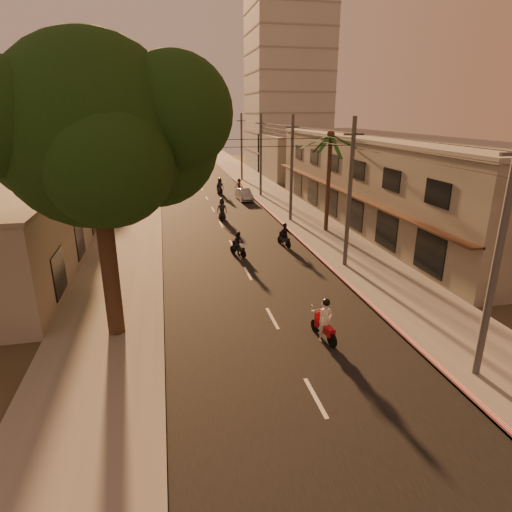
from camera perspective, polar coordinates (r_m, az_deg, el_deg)
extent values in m
plane|color=#383023|center=(18.63, 3.72, -11.07)|extent=(160.00, 160.00, 0.00)
cube|color=black|center=(36.98, -4.68, 4.23)|extent=(10.00, 140.00, 0.02)
cube|color=slate|center=(38.62, 6.45, 4.88)|extent=(5.00, 140.00, 0.12)
cube|color=slate|center=(36.81, -16.35, 3.54)|extent=(5.00, 140.00, 0.12)
cube|color=red|center=(33.29, 5.22, 2.73)|extent=(0.20, 60.00, 0.20)
cube|color=gray|center=(38.74, 16.88, 9.44)|extent=(8.00, 34.00, 7.00)
cube|color=gray|center=(38.36, 17.41, 14.81)|extent=(8.20, 34.20, 0.30)
cube|color=#3C2218|center=(36.94, 10.89, 8.85)|extent=(0.80, 34.00, 0.12)
cube|color=gray|center=(31.72, -29.20, 4.07)|extent=(8.00, 24.00, 5.00)
cube|color=gray|center=(31.27, -29.96, 8.67)|extent=(8.20, 24.20, 0.20)
cube|color=#B7B5B2|center=(74.56, 4.22, 22.38)|extent=(12.00, 12.00, 28.00)
cylinder|color=black|center=(18.76, -18.91, -1.77)|extent=(0.70, 0.70, 6.00)
cylinder|color=black|center=(18.29, -17.27, 7.67)|extent=(1.22, 2.17, 3.04)
cylinder|color=black|center=(17.75, -22.03, 7.49)|extent=(1.31, 1.49, 2.73)
sphere|color=black|center=(17.70, -20.83, 15.15)|extent=(7.20, 7.20, 7.20)
sphere|color=black|center=(18.56, -13.30, 14.41)|extent=(5.20, 5.20, 5.20)
sphere|color=black|center=(18.83, -25.95, 13.74)|extent=(4.80, 4.80, 4.80)
sphere|color=black|center=(15.91, -19.16, 11.78)|extent=(4.60, 4.60, 4.60)
sphere|color=black|center=(17.03, -10.83, 18.26)|extent=(4.40, 4.40, 4.40)
sphere|color=black|center=(17.03, -29.88, 15.54)|extent=(4.00, 4.00, 4.00)
sphere|color=black|center=(19.96, -16.65, 19.02)|extent=(4.40, 4.40, 4.40)
cylinder|color=black|center=(34.36, 9.60, 9.38)|extent=(0.32, 0.32, 7.60)
sphere|color=black|center=(33.96, 9.95, 15.71)|extent=(0.60, 0.60, 0.60)
cylinder|color=#38383A|center=(16.45, 29.44, -0.54)|extent=(0.26, 0.26, 9.00)
cylinder|color=#38383A|center=(26.29, 12.35, 7.92)|extent=(0.26, 0.26, 9.00)
cube|color=#38383A|center=(25.89, 12.91, 15.54)|extent=(1.20, 0.12, 0.12)
cylinder|color=#38383A|center=(37.41, 4.77, 11.41)|extent=(0.26, 0.26, 9.00)
cube|color=#38383A|center=(37.13, 4.92, 16.77)|extent=(1.20, 0.12, 0.12)
cylinder|color=#38383A|center=(48.95, 0.64, 13.20)|extent=(0.26, 0.26, 9.00)
cube|color=#38383A|center=(48.73, 0.66, 17.30)|extent=(1.20, 0.12, 0.12)
cylinder|color=#38383A|center=(60.67, -1.94, 14.27)|extent=(0.26, 0.26, 9.00)
cube|color=#38383A|center=(60.49, -1.97, 17.58)|extent=(1.20, 0.12, 0.12)
cube|color=gray|center=(63.60, 5.03, 13.06)|extent=(8.00, 14.00, 6.00)
cube|color=gray|center=(50.90, -23.01, 9.34)|extent=(8.00, 14.00, 4.40)
cube|color=gray|center=(68.42, -20.55, 12.80)|extent=(8.00, 14.00, 7.00)
cylinder|color=black|center=(19.20, 7.91, -9.23)|extent=(0.22, 0.61, 0.60)
cylinder|color=black|center=(18.21, 10.11, -11.02)|extent=(0.22, 0.61, 0.60)
cube|color=#A30C16|center=(18.50, 9.16, -9.42)|extent=(0.52, 1.22, 0.32)
cube|color=#A30C16|center=(18.83, 8.31, -8.29)|extent=(0.34, 0.17, 0.65)
cylinder|color=silver|center=(18.76, 8.16, -7.10)|extent=(0.59, 0.15, 0.04)
imported|color=silver|center=(18.35, 9.21, -8.56)|extent=(0.82, 0.68, 1.81)
sphere|color=black|center=(17.98, 9.35, -6.13)|extent=(0.32, 0.32, 0.32)
sphere|color=silver|center=(18.48, 7.43, -6.55)|extent=(0.13, 0.13, 0.13)
sphere|color=silver|center=(18.77, 9.03, -6.21)|extent=(0.13, 0.13, 0.13)
cylinder|color=black|center=(29.30, -3.09, 0.88)|extent=(0.32, 0.52, 0.54)
cylinder|color=black|center=(28.37, -1.71, 0.30)|extent=(0.32, 0.52, 0.54)
cube|color=black|center=(28.70, -2.34, 1.05)|extent=(0.70, 1.07, 0.29)
cube|color=black|center=(29.03, -2.89, 1.55)|extent=(0.30, 0.21, 0.57)
cylinder|color=silver|center=(29.02, -3.03, 2.23)|extent=(0.49, 0.26, 0.04)
imported|color=black|center=(28.62, -2.34, 1.58)|extent=(1.26, 1.22, 1.61)
sphere|color=black|center=(28.40, -2.36, 3.03)|extent=(0.29, 0.29, 0.29)
cylinder|color=black|center=(31.43, 3.20, 2.13)|extent=(0.23, 0.55, 0.54)
cylinder|color=black|center=(30.43, 4.33, 1.55)|extent=(0.23, 0.55, 0.54)
cube|color=black|center=(30.79, 3.84, 2.27)|extent=(0.53, 1.10, 0.29)
cube|color=black|center=(31.15, 3.39, 2.76)|extent=(0.31, 0.17, 0.58)
cylinder|color=silver|center=(31.16, 3.29, 3.41)|extent=(0.53, 0.17, 0.04)
imported|color=black|center=(30.71, 3.85, 2.78)|extent=(1.15, 0.87, 1.63)
sphere|color=black|center=(30.51, 3.88, 4.16)|extent=(0.29, 0.29, 0.29)
cylinder|color=black|center=(39.23, -4.51, 5.54)|extent=(0.20, 0.63, 0.62)
cylinder|color=black|center=(37.88, -4.55, 5.06)|extent=(0.20, 0.63, 0.62)
cube|color=black|center=(38.41, -4.55, 5.71)|extent=(0.49, 1.25, 0.33)
cube|color=black|center=(38.91, -4.54, 6.13)|extent=(0.35, 0.16, 0.66)
cylinder|color=silver|center=(38.96, -4.55, 6.73)|extent=(0.61, 0.13, 0.04)
imported|color=black|center=(38.34, -4.56, 6.17)|extent=(1.09, 0.87, 1.86)
sphere|color=black|center=(38.15, -4.59, 7.46)|extent=(0.33, 0.33, 0.33)
cylinder|color=black|center=(52.55, -2.30, 8.90)|extent=(0.15, 0.53, 0.52)
cylinder|color=black|center=(51.40, -2.23, 8.68)|extent=(0.15, 0.53, 0.52)
cube|color=black|center=(51.86, -2.26, 9.06)|extent=(0.38, 1.04, 0.28)
cube|color=black|center=(52.30, -2.29, 9.29)|extent=(0.29, 0.13, 0.56)
cylinder|color=silver|center=(52.36, -2.30, 9.66)|extent=(0.51, 0.10, 0.04)
imported|color=black|center=(51.82, -2.26, 9.35)|extent=(1.14, 0.82, 1.56)
sphere|color=black|center=(51.70, -2.28, 10.15)|extent=(0.28, 0.28, 0.28)
imported|color=gray|center=(46.98, -1.61, 8.18)|extent=(1.64, 3.91, 1.25)
cylinder|color=black|center=(51.27, -5.05, 8.66)|extent=(0.20, 0.63, 0.62)
cylinder|color=black|center=(49.95, -4.63, 8.40)|extent=(0.20, 0.63, 0.62)
cube|color=black|center=(50.48, -4.83, 8.85)|extent=(0.48, 1.25, 0.33)
cube|color=black|center=(50.98, -5.00, 9.13)|extent=(0.35, 0.16, 0.67)
cylinder|color=silver|center=(51.05, -5.06, 9.59)|extent=(0.61, 0.12, 0.04)
imported|color=black|center=(50.43, -4.84, 9.21)|extent=(1.07, 0.84, 1.86)
sphere|color=black|center=(50.29, -4.87, 10.20)|extent=(0.33, 0.33, 0.33)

